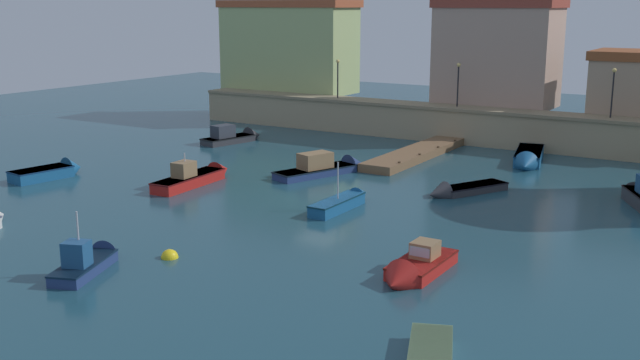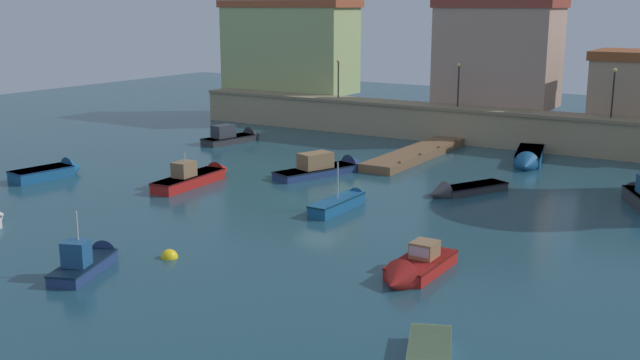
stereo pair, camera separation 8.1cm
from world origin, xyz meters
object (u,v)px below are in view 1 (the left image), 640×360
(quay_lamp_0, at_px, (338,72))
(moored_boat_11, at_px, (91,260))
(moored_boat_8, at_px, (53,172))
(moored_boat_9, at_px, (414,269))
(moored_boat_7, at_px, (528,158))
(quay_lamp_2, at_px, (613,85))
(moored_boat_3, at_px, (197,176))
(moored_boat_2, at_px, (236,137))
(moored_boat_4, at_px, (327,167))
(moored_boat_0, at_px, (344,201))
(mooring_buoy_0, at_px, (170,258))
(moored_boat_5, at_px, (459,190))
(quay_lamp_1, at_px, (458,78))

(quay_lamp_0, xyz_separation_m, moored_boat_11, (9.86, -37.75, -4.79))
(quay_lamp_0, relative_size, moored_boat_8, 0.68)
(quay_lamp_0, xyz_separation_m, moored_boat_9, (22.16, -31.37, -4.84))
(moored_boat_9, bearing_deg, moored_boat_7, -173.49)
(quay_lamp_2, distance_m, moored_boat_3, 31.13)
(moored_boat_2, bearing_deg, moored_boat_7, -68.02)
(moored_boat_4, xyz_separation_m, moored_boat_11, (1.12, -21.56, -0.04))
(moored_boat_0, xyz_separation_m, moored_boat_7, (5.23, 17.25, 0.07))
(moored_boat_8, distance_m, moored_boat_11, 19.38)
(moored_boat_0, relative_size, mooring_buoy_0, 7.12)
(moored_boat_2, bearing_deg, quay_lamp_2, -57.89)
(quay_lamp_2, relative_size, moored_boat_5, 0.65)
(moored_boat_0, bearing_deg, moored_boat_3, 89.53)
(quay_lamp_2, distance_m, moored_boat_0, 25.52)
(moored_boat_5, bearing_deg, moored_boat_2, -79.95)
(moored_boat_2, bearing_deg, moored_boat_4, -103.96)
(moored_boat_7, xyz_separation_m, moored_boat_9, (2.87, -25.45, -0.06))
(moored_boat_8, bearing_deg, moored_boat_3, -59.85)
(moored_boat_7, height_order, moored_boat_8, moored_boat_7)
(moored_boat_0, relative_size, moored_boat_11, 1.12)
(quay_lamp_0, xyz_separation_m, quay_lamp_2, (23.52, 0.00, 0.14))
(moored_boat_7, xyz_separation_m, moored_boat_8, (-25.37, -20.79, -0.04))
(quay_lamp_2, xyz_separation_m, moored_boat_2, (-27.57, -9.82, -4.90))
(quay_lamp_2, xyz_separation_m, moored_boat_11, (-13.66, -37.75, -4.93))
(moored_boat_2, xyz_separation_m, moored_boat_3, (7.23, -13.23, 0.03))
(moored_boat_0, xyz_separation_m, moored_boat_4, (-5.33, 6.99, 0.10))
(moored_boat_3, height_order, moored_boat_5, moored_boat_3)
(moored_boat_0, bearing_deg, moored_boat_8, 100.17)
(quay_lamp_2, relative_size, mooring_buoy_0, 4.68)
(quay_lamp_1, height_order, moored_boat_4, quay_lamp_1)
(moored_boat_9, bearing_deg, moored_boat_8, -99.28)
(quay_lamp_1, xyz_separation_m, mooring_buoy_0, (0.32, -34.87, -5.29))
(moored_boat_7, bearing_deg, moored_boat_0, -29.71)
(moored_boat_5, relative_size, moored_boat_7, 0.76)
(moored_boat_3, relative_size, moored_boat_7, 0.97)
(moored_boat_0, distance_m, moored_boat_7, 18.03)
(moored_boat_7, height_order, moored_boat_11, moored_boat_11)
(moored_boat_0, bearing_deg, quay_lamp_2, -21.99)
(quay_lamp_2, relative_size, moored_boat_8, 0.72)
(moored_boat_0, xyz_separation_m, moored_boat_5, (4.38, 6.27, -0.10))
(quay_lamp_2, xyz_separation_m, moored_boat_9, (-1.36, -31.37, -4.98))
(quay_lamp_2, bearing_deg, quay_lamp_1, 180.00)
(quay_lamp_0, xyz_separation_m, mooring_buoy_0, (11.75, -34.87, -5.21))
(moored_boat_5, bearing_deg, quay_lamp_0, -104.96)
(moored_boat_8, bearing_deg, moored_boat_7, -42.12)
(mooring_buoy_0, bearing_deg, quay_lamp_2, 71.34)
(quay_lamp_1, height_order, moored_boat_7, quay_lamp_1)
(moored_boat_3, distance_m, moored_boat_8, 9.95)
(moored_boat_2, bearing_deg, quay_lamp_1, -45.10)
(moored_boat_3, xyz_separation_m, moored_boat_4, (5.56, 6.86, -0.02))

